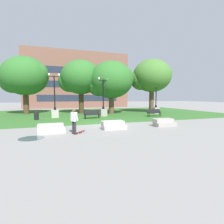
# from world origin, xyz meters

# --- Properties ---
(ground_plane) EXTENTS (140.00, 140.00, 0.00)m
(ground_plane) POSITION_xyz_m (0.00, 0.00, 0.00)
(ground_plane) COLOR gray
(grass_lawn) EXTENTS (40.00, 20.00, 0.02)m
(grass_lawn) POSITION_xyz_m (0.00, 10.00, 0.01)
(grass_lawn) COLOR #336628
(grass_lawn) RESTS_ON ground
(concrete_block_center) EXTENTS (1.80, 0.90, 0.64)m
(concrete_block_center) POSITION_xyz_m (-4.55, -2.76, 0.31)
(concrete_block_center) COLOR #B2ADA3
(concrete_block_center) RESTS_ON ground
(concrete_block_left) EXTENTS (1.86, 0.90, 0.64)m
(concrete_block_left) POSITION_xyz_m (-0.05, -2.72, 0.31)
(concrete_block_left) COLOR #BCB7B2
(concrete_block_left) RESTS_ON ground
(concrete_block_right) EXTENTS (1.92, 0.90, 0.64)m
(concrete_block_right) POSITION_xyz_m (4.45, -2.77, 0.31)
(concrete_block_right) COLOR #9E9991
(concrete_block_right) RESTS_ON ground
(person_skateboarder) EXTENTS (0.49, 1.01, 1.71)m
(person_skateboarder) POSITION_xyz_m (-3.11, -3.57, 0.96)
(person_skateboarder) COLOR #28282D
(person_skateboarder) RESTS_ON ground
(skateboard) EXTENTS (0.89, 0.84, 0.14)m
(skateboard) POSITION_xyz_m (-2.76, -3.43, 0.09)
(skateboard) COLOR maroon
(skateboard) RESTS_ON ground
(puddle) EXTENTS (1.48, 1.48, 0.01)m
(puddle) POSITION_xyz_m (-5.66, -3.96, 0.00)
(puddle) COLOR #47515B
(puddle) RESTS_ON ground
(park_bench_near_left) EXTENTS (1.84, 0.67, 0.90)m
(park_bench_near_left) POSITION_xyz_m (-0.23, 4.22, 0.54)
(park_bench_near_left) COLOR black
(park_bench_near_left) RESTS_ON grass_lawn
(park_bench_near_right) EXTENTS (1.82, 0.61, 0.90)m
(park_bench_near_right) POSITION_xyz_m (7.62, 3.77, 0.54)
(park_bench_near_right) COLOR black
(park_bench_near_right) RESTS_ON grass_lawn
(lamp_post_right) EXTENTS (1.32, 0.80, 5.02)m
(lamp_post_right) POSITION_xyz_m (1.69, 6.16, 1.04)
(lamp_post_right) COLOR gray
(lamp_post_right) RESTS_ON grass_lawn
(lamp_post_left) EXTENTS (1.32, 0.80, 5.31)m
(lamp_post_left) POSITION_xyz_m (-4.16, 6.47, 1.09)
(lamp_post_left) COLOR #ADA89E
(lamp_post_left) RESTS_ON grass_lawn
(lamp_post_center) EXTENTS (1.32, 0.80, 5.26)m
(lamp_post_center) POSITION_xyz_m (9.90, 6.90, 1.08)
(lamp_post_center) COLOR gray
(lamp_post_center) RESTS_ON grass_lawn
(tree_near_left) EXTENTS (6.69, 6.37, 8.09)m
(tree_near_left) POSITION_xyz_m (-8.08, 12.41, 5.32)
(tree_near_left) COLOR #4C3823
(tree_near_left) RESTS_ON grass_lawn
(tree_near_right) EXTENTS (6.52, 6.21, 7.52)m
(tree_near_right) POSITION_xyz_m (3.58, 8.81, 4.82)
(tree_near_right) COLOR brown
(tree_near_right) RESTS_ON grass_lawn
(tree_far_left) EXTENTS (6.11, 5.82, 7.79)m
(tree_far_left) POSITION_xyz_m (-0.46, 10.80, 5.25)
(tree_far_left) COLOR #42301E
(tree_far_left) RESTS_ON grass_lawn
(tree_far_right) EXTENTS (6.17, 5.88, 8.19)m
(tree_far_right) POSITION_xyz_m (10.19, 8.74, 5.63)
(tree_far_right) COLOR brown
(tree_far_right) RESTS_ON grass_lawn
(trash_bin) EXTENTS (0.49, 0.49, 0.96)m
(trash_bin) POSITION_xyz_m (-6.08, 4.92, 0.50)
(trash_bin) COLOR black
(trash_bin) RESTS_ON grass_lawn
(building_facade_distant) EXTENTS (23.36, 1.03, 12.65)m
(building_facade_distant) POSITION_xyz_m (1.26, 24.50, 6.32)
(building_facade_distant) COLOR brown
(building_facade_distant) RESTS_ON ground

